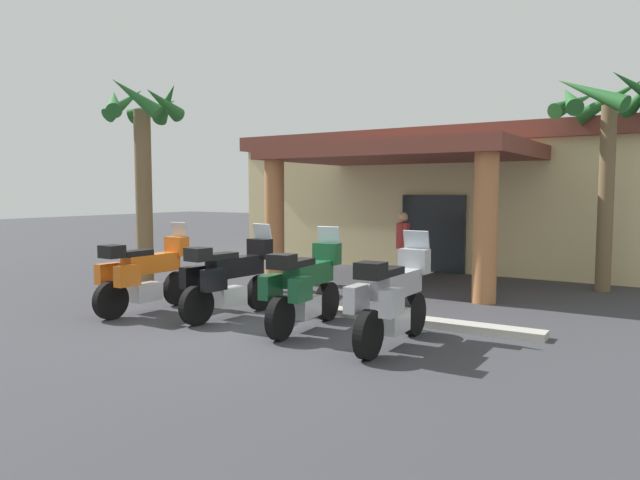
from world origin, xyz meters
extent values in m
plane|color=#38383D|center=(0.00, 0.00, 0.00)|extent=(80.00, 80.00, 0.00)
cube|color=beige|center=(0.07, 10.84, 1.75)|extent=(13.18, 6.31, 3.51)
cube|color=#1E2328|center=(0.00, 7.76, 1.05)|extent=(1.80, 0.14, 2.10)
cube|color=brown|center=(-0.05, 5.73, 3.13)|extent=(6.07, 4.31, 0.35)
cylinder|color=#B27042|center=(-2.67, 4.10, 1.48)|extent=(0.47, 0.47, 2.95)
cylinder|color=#B27042|center=(2.50, 3.98, 1.48)|extent=(0.47, 0.47, 2.95)
cube|color=brown|center=(0.07, 10.84, 3.73)|extent=(13.59, 6.72, 0.44)
cylinder|color=black|center=(-2.47, 0.65, 0.33)|extent=(0.16, 0.66, 0.66)
cylinder|color=black|center=(-2.52, -0.90, 0.33)|extent=(0.16, 0.66, 0.66)
cube|color=silver|center=(-2.50, -0.15, 0.37)|extent=(0.34, 0.57, 0.32)
cube|color=orange|center=(-2.49, 0.00, 0.88)|extent=(0.34, 1.16, 0.34)
cube|color=black|center=(-2.51, -0.35, 1.10)|extent=(0.30, 0.61, 0.10)
cube|color=orange|center=(-2.48, 0.63, 1.15)|extent=(0.45, 0.25, 0.36)
cube|color=#B2BCC6|center=(-2.47, 0.71, 1.43)|extent=(0.40, 0.13, 0.36)
cube|color=orange|center=(-2.78, -0.75, 0.76)|extent=(0.19, 0.45, 0.36)
cube|color=orange|center=(-2.26, -0.76, 0.76)|extent=(0.19, 0.45, 0.36)
cube|color=black|center=(-2.52, -0.85, 1.17)|extent=(0.37, 0.33, 0.22)
cylinder|color=black|center=(-0.80, 1.08, 0.33)|extent=(0.20, 0.67, 0.66)
cylinder|color=black|center=(-0.95, -0.46, 0.33)|extent=(0.20, 0.67, 0.66)
cube|color=silver|center=(-0.88, 0.28, 0.37)|extent=(0.37, 0.59, 0.32)
cube|color=black|center=(-0.86, 0.43, 0.88)|extent=(0.41, 1.17, 0.34)
cube|color=black|center=(-0.90, 0.08, 1.10)|extent=(0.34, 0.62, 0.10)
cube|color=black|center=(-0.80, 1.06, 1.15)|extent=(0.46, 0.28, 0.36)
cube|color=#B2BCC6|center=(-0.79, 1.14, 1.43)|extent=(0.41, 0.16, 0.36)
cube|color=black|center=(-1.20, -0.29, 0.76)|extent=(0.22, 0.46, 0.36)
cube|color=black|center=(-0.68, -0.34, 0.76)|extent=(0.22, 0.46, 0.36)
cube|color=black|center=(-0.95, -0.41, 1.17)|extent=(0.39, 0.35, 0.22)
cylinder|color=black|center=(0.69, 0.99, 0.33)|extent=(0.19, 0.67, 0.66)
cylinder|color=black|center=(0.80, -0.55, 0.33)|extent=(0.19, 0.67, 0.66)
cube|color=silver|center=(0.74, 0.20, 0.37)|extent=(0.36, 0.58, 0.32)
cube|color=#19512D|center=(0.73, 0.35, 0.88)|extent=(0.38, 1.17, 0.34)
cube|color=black|center=(0.76, 0.00, 1.10)|extent=(0.32, 0.62, 0.10)
cube|color=#19512D|center=(0.69, 0.97, 1.15)|extent=(0.46, 0.27, 0.36)
cube|color=#B2BCC6|center=(0.68, 1.05, 1.43)|extent=(0.41, 0.15, 0.36)
cube|color=#19512D|center=(0.53, -0.42, 0.76)|extent=(0.21, 0.45, 0.36)
cube|color=#19512D|center=(1.05, -0.38, 0.76)|extent=(0.21, 0.45, 0.36)
cube|color=black|center=(0.79, -0.50, 1.17)|extent=(0.38, 0.35, 0.22)
cylinder|color=black|center=(2.36, 0.78, 0.33)|extent=(0.14, 0.66, 0.66)
cylinder|color=black|center=(2.37, -0.77, 0.33)|extent=(0.14, 0.66, 0.66)
cube|color=silver|center=(2.36, -0.02, 0.37)|extent=(0.32, 0.56, 0.32)
cube|color=#B2B2B7|center=(2.36, 0.13, 0.88)|extent=(0.31, 1.15, 0.34)
cube|color=black|center=(2.36, -0.22, 1.10)|extent=(0.28, 0.60, 0.10)
cube|color=#B2B2B7|center=(2.36, 0.76, 1.15)|extent=(0.44, 0.24, 0.36)
cube|color=#B2BCC6|center=(2.36, 0.84, 1.43)|extent=(0.40, 0.12, 0.36)
cube|color=#B2B2B7|center=(2.11, -0.62, 0.76)|extent=(0.18, 0.44, 0.36)
cube|color=#B2B2B7|center=(2.63, -0.62, 0.76)|extent=(0.18, 0.44, 0.36)
cube|color=black|center=(2.37, -0.72, 1.17)|extent=(0.36, 0.32, 0.22)
cylinder|color=brown|center=(0.23, 5.25, 0.42)|extent=(0.14, 0.14, 0.85)
cylinder|color=brown|center=(0.12, 5.40, 0.42)|extent=(0.14, 0.14, 0.85)
cylinder|color=#B23333|center=(0.17, 5.32, 1.15)|extent=(0.32, 0.32, 0.60)
cylinder|color=#B23333|center=(0.30, 5.15, 1.18)|extent=(0.09, 0.09, 0.57)
cylinder|color=#B23333|center=(0.04, 5.50, 1.18)|extent=(0.09, 0.09, 0.57)
sphere|color=tan|center=(0.17, 5.32, 1.59)|extent=(0.23, 0.23, 0.23)
cylinder|color=brown|center=(-5.17, 2.27, 2.06)|extent=(0.39, 0.39, 4.12)
cone|color=#236028|center=(-4.57, 2.36, 4.25)|extent=(0.55, 1.32, 0.77)
cone|color=#236028|center=(-4.93, 2.83, 4.33)|extent=(1.26, 0.81, 1.00)
cone|color=#236028|center=(-5.41, 2.83, 4.22)|extent=(1.32, 0.83, 0.70)
cone|color=#236028|center=(-5.79, 2.30, 4.33)|extent=(0.43, 1.23, 1.01)
cone|color=#236028|center=(-5.57, 1.80, 4.29)|extent=(1.19, 1.08, 0.90)
cone|color=#236028|center=(-4.82, 1.77, 4.33)|extent=(1.19, 0.99, 1.02)
cylinder|color=brown|center=(4.35, 6.70, 2.02)|extent=(0.32, 0.32, 4.05)
cone|color=#236028|center=(4.29, 7.51, 4.29)|extent=(1.60, 0.48, 1.13)
cone|color=#236028|center=(3.61, 7.02, 4.20)|extent=(0.98, 1.66, 0.86)
cone|color=#236028|center=(3.58, 6.46, 4.23)|extent=(0.83, 1.67, 0.94)
cone|color=#236028|center=(4.05, 5.95, 4.25)|extent=(1.64, 0.93, 1.00)
cube|color=#ADA89E|center=(-0.07, 1.49, 0.06)|extent=(8.48, 0.36, 0.12)
camera|label=1|loc=(5.84, -7.63, 2.21)|focal=33.42mm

